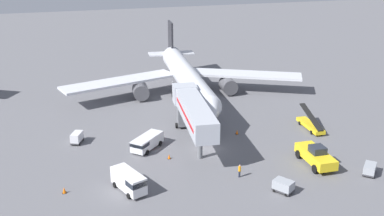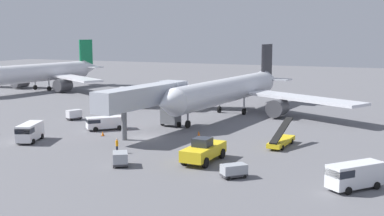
% 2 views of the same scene
% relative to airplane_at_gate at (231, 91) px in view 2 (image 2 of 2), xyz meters
% --- Properties ---
extents(ground_plane, '(300.00, 300.00, 0.00)m').
position_rel_airplane_at_gate_xyz_m(ground_plane, '(-3.88, -22.82, -3.99)').
color(ground_plane, slate).
extents(airplane_at_gate, '(45.16, 43.27, 11.40)m').
position_rel_airplane_at_gate_xyz_m(airplane_at_gate, '(0.00, 0.00, 0.00)').
color(airplane_at_gate, silver).
rests_on(airplane_at_gate, ground).
extents(jet_bridge, '(5.37, 17.92, 6.65)m').
position_rel_airplane_at_gate_xyz_m(jet_bridge, '(-5.01, -19.97, 0.91)').
color(jet_bridge, '#B2B7C1').
rests_on(jet_bridge, ground).
extents(pushback_tug, '(3.04, 6.83, 2.66)m').
position_rel_airplane_at_gate_xyz_m(pushback_tug, '(7.89, -31.40, -2.76)').
color(pushback_tug, yellow).
rests_on(pushback_tug, ground).
extents(belt_loader_truck, '(2.06, 6.53, 3.11)m').
position_rel_airplane_at_gate_xyz_m(belt_loader_truck, '(13.71, -20.73, -3.23)').
color(belt_loader_truck, yellow).
rests_on(belt_loader_truck, ground).
extents(service_van_outer_left, '(5.29, 5.27, 1.84)m').
position_rel_airplane_at_gate_xyz_m(service_van_outer_left, '(-11.75, -20.26, -2.92)').
color(service_van_outer_left, silver).
rests_on(service_van_outer_left, ground).
extents(service_van_mid_right, '(4.88, 5.31, 2.32)m').
position_rel_airplane_at_gate_xyz_m(service_van_mid_right, '(23.61, -34.98, -2.67)').
color(service_van_mid_right, silver).
rests_on(service_van_mid_right, ground).
extents(service_van_rear_right, '(3.55, 5.43, 2.31)m').
position_rel_airplane_at_gate_xyz_m(service_van_rear_right, '(-16.04, -30.82, -2.68)').
color(service_van_rear_right, white).
rests_on(service_van_rear_right, ground).
extents(baggage_cart_mid_left, '(2.62, 2.62, 1.30)m').
position_rel_airplane_at_gate_xyz_m(baggage_cart_mid_left, '(12.79, -35.77, -3.26)').
color(baggage_cart_mid_left, '#38383D').
rests_on(baggage_cart_mid_left, ground).
extents(baggage_cart_near_left, '(2.42, 2.62, 1.44)m').
position_rel_airplane_at_gate_xyz_m(baggage_cart_near_left, '(0.61, -36.36, -3.19)').
color(baggage_cart_near_left, '#38383D').
rests_on(baggage_cart_near_left, ground).
extents(baggage_cart_far_left, '(2.03, 2.56, 1.58)m').
position_rel_airplane_at_gate_xyz_m(baggage_cart_far_left, '(-20.75, -15.27, -3.12)').
color(baggage_cart_far_left, '#38383D').
rests_on(baggage_cart_far_left, ground).
extents(ground_crew_worker_foreground, '(0.36, 0.36, 1.67)m').
position_rel_airplane_at_gate_xyz_m(ground_crew_worker_foreground, '(-2.74, -31.58, -3.11)').
color(ground_crew_worker_foreground, '#1E2333').
rests_on(ground_crew_worker_foreground, ground).
extents(safety_cone_alpha, '(0.43, 0.43, 0.66)m').
position_rel_airplane_at_gate_xyz_m(safety_cone_alpha, '(-9.58, -24.13, -3.67)').
color(safety_cone_alpha, black).
rests_on(safety_cone_alpha, ground).
extents(safety_cone_charlie, '(0.45, 0.45, 0.69)m').
position_rel_airplane_at_gate_xyz_m(safety_cone_charlie, '(2.23, -19.17, -3.65)').
color(safety_cone_charlie, black).
rests_on(safety_cone_charlie, ground).
extents(airplane_background, '(39.57, 40.55, 11.79)m').
position_rel_airplane_at_gate_xyz_m(airplane_background, '(-52.80, 15.09, 0.10)').
color(airplane_background, silver).
rests_on(airplane_background, ground).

